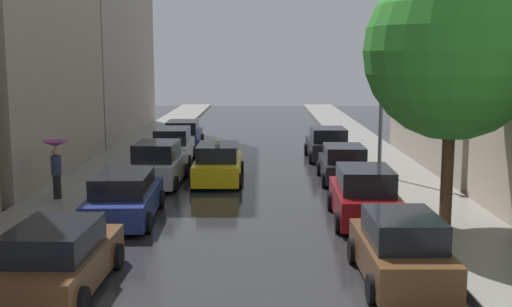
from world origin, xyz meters
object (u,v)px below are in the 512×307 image
object	(u,v)px
parked_car_left_nearest	(58,259)
parked_car_right_fourth	(328,144)
parked_car_right_second	(364,196)
parked_car_left_fifth	(183,135)
pedestrian_foreground	(56,157)
parked_car_right_third	(344,164)
street_tree_right	(453,51)
parked_car_right_nearest	(401,250)
taxi_midroad	(218,164)
parked_car_left_fourth	(173,147)
parked_car_left_second	(124,198)
lamp_post_right	(382,81)
parked_car_left_third	(158,165)

from	to	relation	value
parked_car_left_nearest	parked_car_right_fourth	bearing A→B (deg)	-22.16
parked_car_right_fourth	parked_car_right_second	bearing A→B (deg)	178.66
parked_car_left_fifth	pedestrian_foreground	bearing A→B (deg)	166.90
parked_car_right_third	street_tree_right	bearing A→B (deg)	-164.35
parked_car_right_nearest	parked_car_right_third	distance (m)	12.05
parked_car_left_fifth	parked_car_right_third	bearing A→B (deg)	-142.10
taxi_midroad	pedestrian_foreground	xyz separation A→B (m)	(-5.51, -3.82, 0.88)
parked_car_left_nearest	parked_car_right_second	size ratio (longest dim) A/B	1.04
parked_car_right_nearest	taxi_midroad	size ratio (longest dim) A/B	0.89
parked_car_right_second	parked_car_right_fourth	size ratio (longest dim) A/B	1.04
parked_car_left_fourth	parked_car_right_third	world-z (taller)	parked_car_left_fourth
pedestrian_foreground	parked_car_right_fourth	bearing A→B (deg)	-81.90
street_tree_right	taxi_midroad	bearing A→B (deg)	134.23
parked_car_left_second	pedestrian_foreground	xyz separation A→B (m)	(-2.96, 2.48, 0.90)
parked_car_right_third	parked_car_left_second	bearing A→B (deg)	130.48
parked_car_right_nearest	parked_car_right_third	bearing A→B (deg)	-1.80
parked_car_right_second	parked_car_right_fourth	world-z (taller)	parked_car_right_second
parked_car_left_fifth	lamp_post_right	world-z (taller)	lamp_post_right
parked_car_left_fifth	parked_car_right_fourth	distance (m)	8.78
parked_car_left_fifth	parked_car_right_third	world-z (taller)	parked_car_left_fifth
parked_car_left_nearest	parked_car_left_third	size ratio (longest dim) A/B	1.03
parked_car_left_third	street_tree_right	bearing A→B (deg)	-123.81
parked_car_left_second	lamp_post_right	bearing A→B (deg)	-55.31
parked_car_right_fourth	street_tree_right	bearing A→B (deg)	-171.84
street_tree_right	parked_car_left_nearest	bearing A→B (deg)	-153.50
parked_car_left_fourth	parked_car_left_third	bearing A→B (deg)	179.63
parked_car_left_second	parked_car_left_fifth	xyz separation A→B (m)	(-0.14, 16.18, 0.01)
lamp_post_right	parked_car_left_third	bearing A→B (deg)	-171.76
parked_car_left_fourth	parked_car_right_second	bearing A→B (deg)	-147.11
parked_car_left_second	street_tree_right	world-z (taller)	street_tree_right
parked_car_left_third	taxi_midroad	xyz separation A→B (m)	(2.41, 0.63, -0.06)
parked_car_left_fourth	parked_car_right_nearest	world-z (taller)	parked_car_left_fourth
parked_car_right_third	street_tree_right	size ratio (longest dim) A/B	0.52
taxi_midroad	street_tree_right	world-z (taller)	street_tree_right
parked_car_left_nearest	parked_car_right_nearest	bearing A→B (deg)	-84.30
parked_car_left_nearest	parked_car_right_fourth	distance (m)	20.13
parked_car_left_second	parked_car_right_nearest	size ratio (longest dim) A/B	1.18
parked_car_left_nearest	parked_car_right_third	world-z (taller)	parked_car_left_nearest
parked_car_left_fourth	pedestrian_foreground	bearing A→B (deg)	159.00
parked_car_left_nearest	parked_car_right_third	xyz separation A→B (m)	(7.96, 12.70, -0.01)
street_tree_right	lamp_post_right	world-z (taller)	street_tree_right
parked_car_left_third	street_tree_right	xyz separation A→B (m)	(9.72, -6.88, 4.51)
pedestrian_foreground	street_tree_right	world-z (taller)	street_tree_right
parked_car_left_fifth	pedestrian_foreground	size ratio (longest dim) A/B	2.18
parked_car_left_third	parked_car_right_third	size ratio (longest dim) A/B	1.07
parked_car_left_second	parked_car_right_third	distance (m)	10.16
parked_car_left_fifth	parked_car_right_second	bearing A→B (deg)	-155.98
parked_car_right_third	pedestrian_foreground	xyz separation A→B (m)	(-10.77, -4.02, 0.92)
parked_car_right_nearest	parked_car_right_fourth	distance (m)	17.87
taxi_midroad	street_tree_right	bearing A→B (deg)	-136.23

